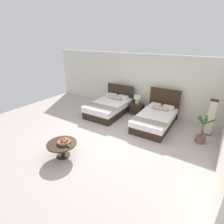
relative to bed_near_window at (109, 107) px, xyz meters
name	(u,v)px	position (x,y,z in m)	size (l,w,h in m)	color
ground_plane	(108,137)	(1.07, -1.69, -0.32)	(10.29, 9.56, 0.02)	#B9AAA3
wall_back	(145,83)	(1.07, 1.29, 0.96)	(10.29, 0.12, 2.53)	silver
bed_near_window	(109,107)	(0.00, 0.00, 0.00)	(1.42, 2.15, 1.11)	#2E2116
bed_near_corner	(156,119)	(2.13, 0.02, -0.02)	(1.29, 2.20, 1.24)	#2E2116
nightstand	(137,109)	(1.03, 0.65, -0.08)	(0.54, 0.46, 0.47)	#2E2116
table_lamp	(137,99)	(1.03, 0.67, 0.39)	(0.32, 0.32, 0.38)	beige
coffee_table	(62,146)	(0.60, -3.28, 0.03)	(0.83, 0.83, 0.43)	#2E2116
fruit_bowl	(64,142)	(0.66, -3.23, 0.17)	(0.38, 0.38, 0.14)	#895C45
loose_apple	(69,146)	(0.91, -3.29, 0.15)	(0.07, 0.07, 0.07)	#8CA73A
floor_lamp_corner	(211,118)	(3.91, 0.42, 0.32)	(0.25, 0.25, 1.27)	#361918
potted_palm	(201,135)	(3.79, -0.31, -0.04)	(0.57, 0.53, 0.98)	brown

